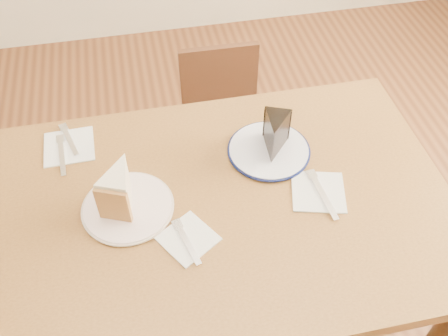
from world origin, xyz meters
TOP-DOWN VIEW (x-y plane):
  - ground at (0.00, 0.00)m, footprint 4.00×4.00m
  - table at (0.00, 0.00)m, footprint 1.20×0.80m
  - chair_far at (0.14, 0.62)m, footprint 0.36×0.36m
  - plate_cream at (-0.24, 0.03)m, footprint 0.22×0.22m
  - plate_navy at (0.17, 0.15)m, footprint 0.22×0.22m
  - carrot_cake at (-0.24, 0.05)m, footprint 0.11×0.13m
  - chocolate_cake at (0.18, 0.14)m, footprint 0.11×0.12m
  - napkin_cream at (-0.10, -0.09)m, footprint 0.16×0.16m
  - napkin_navy at (0.26, -0.02)m, footprint 0.17×0.17m
  - napkin_spare at (-0.38, 0.28)m, footprint 0.14×0.14m
  - fork_cream at (-0.11, -0.10)m, footprint 0.05×0.14m
  - knife_navy at (0.26, -0.03)m, footprint 0.03×0.17m
  - fork_spare at (-0.38, 0.31)m, footprint 0.05×0.14m
  - knife_spare at (-0.40, 0.25)m, footprint 0.03×0.16m

SIDE VIEW (x-z plane):
  - ground at x=0.00m, z-range 0.00..0.00m
  - chair_far at x=0.14m, z-range 0.04..0.75m
  - table at x=0.00m, z-range 0.28..1.03m
  - napkin_cream at x=-0.10m, z-range 0.75..0.75m
  - napkin_navy at x=0.26m, z-range 0.75..0.75m
  - napkin_spare at x=-0.38m, z-range 0.75..0.75m
  - plate_cream at x=-0.24m, z-range 0.75..0.76m
  - plate_navy at x=0.17m, z-range 0.75..0.76m
  - fork_cream at x=-0.11m, z-range 0.75..0.76m
  - knife_navy at x=0.26m, z-range 0.75..0.76m
  - fork_spare at x=-0.38m, z-range 0.75..0.76m
  - knife_spare at x=-0.40m, z-range 0.75..0.76m
  - chocolate_cake at x=0.18m, z-range 0.76..0.86m
  - carrot_cake at x=-0.24m, z-range 0.76..0.86m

